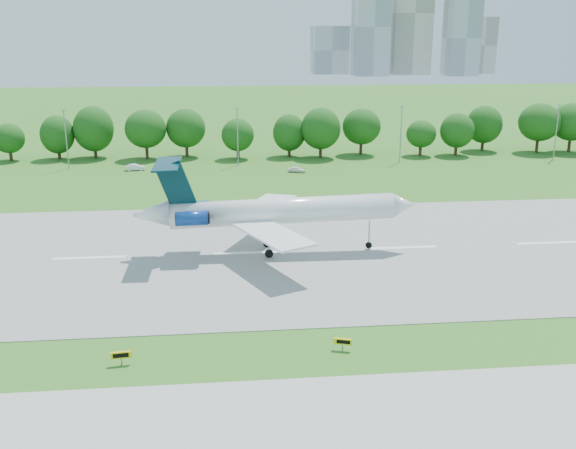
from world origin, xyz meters
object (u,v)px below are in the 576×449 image
(taxi_sign_left, at_px, (121,355))
(service_vehicle_a, at_px, (135,167))
(airliner, at_px, (268,210))
(service_vehicle_b, at_px, (297,169))

(taxi_sign_left, xyz_separation_m, service_vehicle_a, (-9.20, 81.77, -0.25))
(airliner, height_order, taxi_sign_left, airliner)
(airliner, relative_size, service_vehicle_a, 9.05)
(airliner, relative_size, service_vehicle_b, 10.25)
(airliner, xyz_separation_m, service_vehicle_a, (-23.63, 54.07, -4.94))
(taxi_sign_left, bearing_deg, service_vehicle_a, 90.53)
(airliner, distance_m, service_vehicle_a, 59.22)
(airliner, distance_m, service_vehicle_b, 49.96)
(service_vehicle_a, bearing_deg, service_vehicle_b, -108.11)
(airliner, xyz_separation_m, taxi_sign_left, (-14.42, -27.70, -4.69))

